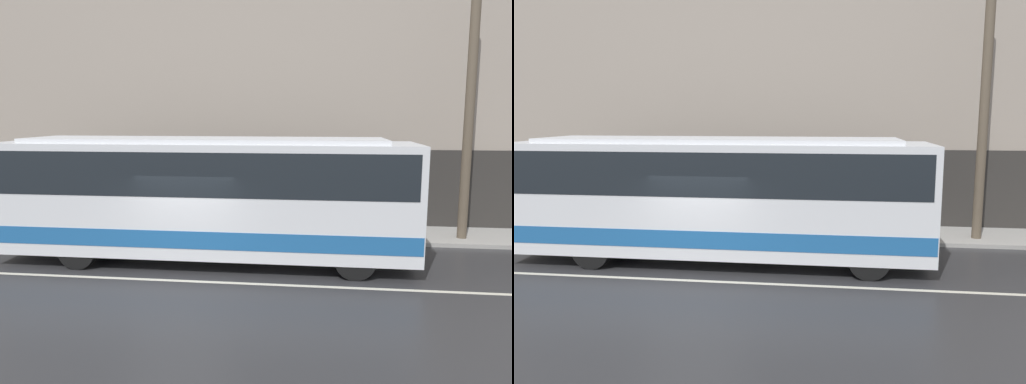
# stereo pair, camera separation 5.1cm
# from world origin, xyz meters

# --- Properties ---
(ground_plane) EXTENTS (60.00, 60.00, 0.00)m
(ground_plane) POSITION_xyz_m (0.00, 0.00, 0.00)
(ground_plane) COLOR #2D2D30
(sidewalk) EXTENTS (60.00, 2.47, 0.13)m
(sidewalk) POSITION_xyz_m (0.00, 5.23, 0.06)
(sidewalk) COLOR #A09E99
(sidewalk) RESTS_ON ground_plane
(building_facade) EXTENTS (60.00, 0.35, 11.21)m
(building_facade) POSITION_xyz_m (0.00, 6.61, 5.41)
(building_facade) COLOR gray
(building_facade) RESTS_ON ground_plane
(lane_stripe) EXTENTS (54.00, 0.14, 0.01)m
(lane_stripe) POSITION_xyz_m (0.00, 0.00, 0.00)
(lane_stripe) COLOR beige
(lane_stripe) RESTS_ON ground_plane
(transit_bus) EXTENTS (11.15, 2.53, 3.39)m
(transit_bus) POSITION_xyz_m (0.24, 1.73, 1.91)
(transit_bus) COLOR silver
(transit_bus) RESTS_ON ground_plane
(utility_pole_near) EXTENTS (0.29, 0.29, 8.17)m
(utility_pole_near) POSITION_xyz_m (7.84, 4.83, 4.21)
(utility_pole_near) COLOR brown
(utility_pole_near) RESTS_ON sidewalk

